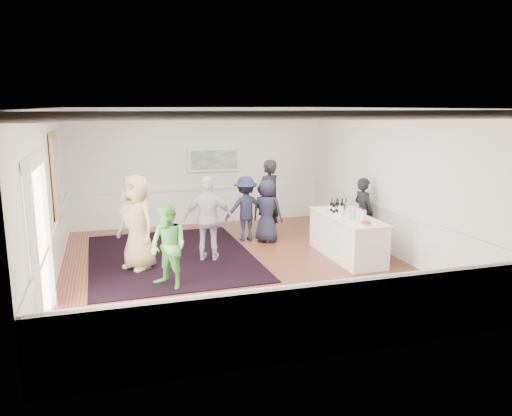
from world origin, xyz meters
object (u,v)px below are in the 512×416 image
object	(u,v)px
guest_green	(168,247)
guest_lilac	(209,219)
guest_dark_b	(268,199)
bartender	(363,212)
guest_tan	(137,222)
guest_navy	(267,211)
ice_bucket	(349,209)
serving_table	(347,236)
guest_dark_a	(246,209)
nut_bowl	(365,223)

from	to	relation	value
guest_green	guest_lilac	size ratio (longest dim) A/B	0.86
guest_dark_b	bartender	bearing A→B (deg)	114.62
bartender	guest_lilac	distance (m)	3.65
guest_tan	guest_navy	xyz separation A→B (m)	(3.12, 1.18, -0.20)
guest_green	guest_dark_b	world-z (taller)	guest_dark_b
bartender	guest_tan	bearing A→B (deg)	81.20
guest_navy	ice_bucket	distance (m)	2.07
guest_tan	guest_green	xyz separation A→B (m)	(0.46, -1.27, -0.19)
bartender	guest_green	size ratio (longest dim) A/B	1.05
guest_lilac	guest_dark_b	size ratio (longest dim) A/B	0.92
guest_navy	serving_table	bearing A→B (deg)	166.01
guest_lilac	guest_dark_a	distance (m)	1.78
serving_table	guest_green	xyz separation A→B (m)	(-3.93, -0.77, 0.31)
guest_tan	ice_bucket	xyz separation A→B (m)	(4.50, -0.34, 0.07)
guest_lilac	ice_bucket	world-z (taller)	guest_lilac
guest_green	guest_dark_a	size ratio (longest dim) A/B	0.98
bartender	ice_bucket	bearing A→B (deg)	117.58
serving_table	guest_dark_b	bearing A→B (deg)	117.24
serving_table	ice_bucket	distance (m)	0.60
serving_table	ice_bucket	xyz separation A→B (m)	(0.11, 0.17, 0.57)
guest_tan	guest_green	size ratio (longest dim) A/B	1.25
serving_table	nut_bowl	world-z (taller)	nut_bowl
guest_dark_b	nut_bowl	bearing A→B (deg)	81.98
guest_dark_b	ice_bucket	bearing A→B (deg)	94.38
guest_dark_a	guest_green	bearing A→B (deg)	51.07
guest_navy	ice_bucket	xyz separation A→B (m)	(1.38, -1.51, 0.27)
guest_dark_a	guest_navy	distance (m)	0.54
guest_lilac	guest_navy	size ratio (longest dim) A/B	1.18
serving_table	guest_navy	distance (m)	2.13
nut_bowl	serving_table	bearing A→B (deg)	86.32
bartender	guest_green	xyz separation A→B (m)	(-4.68, -1.44, -0.04)
nut_bowl	bartender	bearing A→B (deg)	62.48
bartender	guest_navy	world-z (taller)	bartender
bartender	guest_dark_b	xyz separation A→B (m)	(-1.85, 1.46, 0.16)
ice_bucket	nut_bowl	size ratio (longest dim) A/B	1.14
guest_lilac	guest_dark_b	distance (m)	2.34
guest_dark_a	bartender	bearing A→B (deg)	151.95
ice_bucket	nut_bowl	world-z (taller)	ice_bucket
guest_green	ice_bucket	bearing A→B (deg)	65.32
guest_dark_b	guest_navy	xyz separation A→B (m)	(-0.18, -0.45, -0.21)
serving_table	guest_tan	size ratio (longest dim) A/B	1.18
serving_table	bartender	distance (m)	1.07
guest_dark_a	ice_bucket	xyz separation A→B (m)	(1.83, -1.81, 0.25)
guest_tan	guest_dark_b	size ratio (longest dim) A/B	0.99
serving_table	guest_tan	xyz separation A→B (m)	(-4.39, 0.51, 0.50)
guest_dark_b	ice_bucket	size ratio (longest dim) A/B	7.48
nut_bowl	guest_dark_b	bearing A→B (deg)	109.11
ice_bucket	guest_green	bearing A→B (deg)	-166.95
bartender	guest_dark_b	distance (m)	2.36
serving_table	ice_bucket	world-z (taller)	ice_bucket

